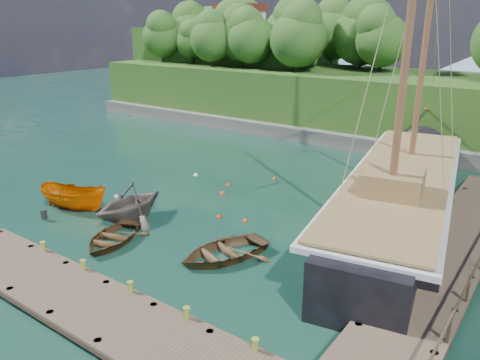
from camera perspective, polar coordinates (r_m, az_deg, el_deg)
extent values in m
plane|color=#113728|center=(24.27, -7.17, -7.83)|extent=(160.00, 160.00, 0.00)
cube|color=#4E4030|center=(18.97, -16.42, -14.88)|extent=(20.00, 3.20, 0.12)
cube|color=black|center=(19.06, -16.38, -15.28)|extent=(20.00, 3.20, 0.20)
cylinder|color=black|center=(27.25, -27.00, -6.67)|extent=(0.28, 0.28, 1.10)
cube|color=#4E4030|center=(25.16, 24.66, -7.16)|extent=(3.20, 24.00, 0.12)
cube|color=black|center=(25.23, 24.61, -7.48)|extent=(3.20, 24.00, 0.20)
cylinder|color=black|center=(36.36, 26.47, -0.46)|extent=(0.28, 0.28, 1.10)
cylinder|color=olive|center=(24.32, -22.61, -9.19)|extent=(0.26, 0.26, 0.45)
cylinder|color=olive|center=(22.05, -18.35, -11.65)|extent=(0.26, 0.26, 0.45)
cylinder|color=olive|center=(19.98, -13.05, -14.55)|extent=(0.26, 0.26, 0.45)
cylinder|color=olive|center=(18.16, -6.42, -17.90)|extent=(0.26, 0.26, 0.45)
imported|color=#50351C|center=(25.18, -15.24, -7.37)|extent=(4.00, 4.75, 0.84)
imported|color=#61574F|center=(27.75, -13.19, -4.68)|extent=(3.97, 4.56, 2.35)
imported|color=brown|center=(22.87, -2.02, -9.45)|extent=(4.67, 5.46, 0.96)
imported|color=#C75B00|center=(30.08, -19.42, -3.41)|extent=(4.86, 2.90, 1.76)
imported|color=silver|center=(22.53, 10.54, -10.26)|extent=(3.54, 5.24, 1.89)
cube|color=black|center=(28.10, 18.78, -2.93)|extent=(8.19, 17.21, 3.43)
cube|color=black|center=(38.19, 20.94, 2.47)|extent=(3.82, 5.63, 3.09)
cube|color=black|center=(19.61, 14.96, -12.32)|extent=(4.45, 4.84, 3.26)
cube|color=silver|center=(27.56, 19.13, 0.25)|extent=(9.16, 22.33, 0.25)
cube|color=brown|center=(27.49, 19.19, 0.74)|extent=(8.61, 21.78, 0.12)
cube|color=brown|center=(23.95, 18.25, -0.25)|extent=(3.17, 3.43, 1.20)
cylinder|color=brown|center=(41.12, 21.95, 7.90)|extent=(1.45, 6.83, 1.69)
cylinder|color=brown|center=(30.54, 22.20, 19.56)|extent=(0.36, 0.36, 18.24)
cylinder|color=brown|center=(22.06, 20.13, 18.67)|extent=(0.36, 0.36, 16.78)
cylinder|color=#8C7A59|center=(37.05, 23.08, 19.39)|extent=(2.27, 12.42, 10.59)
sphere|color=silver|center=(31.42, -14.83, -1.99)|extent=(0.28, 0.28, 0.28)
sphere|color=#DD4513|center=(30.90, -2.16, -1.71)|extent=(0.35, 0.35, 0.35)
sphere|color=#D03800|center=(27.27, -2.56, -4.60)|extent=(0.29, 0.29, 0.29)
sphere|color=white|center=(28.56, 10.94, -3.82)|extent=(0.27, 0.27, 0.27)
sphere|color=#D54406|center=(32.45, -1.50, -0.68)|extent=(0.30, 0.30, 0.30)
sphere|color=#D8510E|center=(33.86, 4.20, 0.12)|extent=(0.29, 0.29, 0.29)
sphere|color=silver|center=(34.69, -5.41, 0.54)|extent=(0.34, 0.34, 0.34)
sphere|color=#E2490B|center=(26.73, 0.64, -5.08)|extent=(0.28, 0.28, 0.28)
cube|color=#474744|center=(47.01, 5.59, 6.16)|extent=(50.00, 4.00, 1.40)
cube|color=#244719|center=(51.76, 9.10, 9.89)|extent=(50.00, 14.00, 6.00)
cube|color=#244719|center=(62.24, -0.90, 13.44)|extent=(24.00, 12.00, 10.00)
cylinder|color=#382616|center=(53.90, 0.42, 14.42)|extent=(0.36, 0.36, 1.40)
sphere|color=#254F1B|center=(53.77, 0.43, 16.97)|extent=(5.42, 5.42, 5.42)
cylinder|color=#382616|center=(51.74, 1.36, 14.24)|extent=(0.36, 0.36, 1.40)
sphere|color=#254F1B|center=(51.61, 1.38, 16.73)|extent=(5.02, 5.02, 5.02)
cylinder|color=#382616|center=(60.79, -9.38, 14.68)|extent=(0.36, 0.36, 1.40)
sphere|color=#254F1B|center=(60.68, -9.49, 16.73)|extent=(4.79, 4.79, 4.79)
cylinder|color=#382616|center=(62.00, 0.51, 15.00)|extent=(0.36, 0.36, 1.40)
sphere|color=#254F1B|center=(61.88, 0.52, 17.48)|extent=(6.25, 6.25, 6.25)
cylinder|color=#382616|center=(61.51, -5.80, 14.88)|extent=(0.36, 0.36, 1.40)
sphere|color=#254F1B|center=(61.39, -5.88, 17.26)|extent=(5.89, 5.89, 5.89)
cylinder|color=#382616|center=(49.94, 16.69, 13.32)|extent=(0.36, 0.36, 1.40)
sphere|color=#254F1B|center=(49.80, 16.94, 15.94)|extent=(5.13, 5.13, 5.13)
cylinder|color=#382616|center=(63.06, 0.31, 15.06)|extent=(0.36, 0.36, 1.40)
sphere|color=#254F1B|center=(62.95, 0.31, 17.04)|extent=(4.80, 4.80, 4.80)
cylinder|color=#382616|center=(52.51, 7.26, 14.16)|extent=(0.36, 0.36, 1.40)
sphere|color=#254F1B|center=(52.37, 7.38, 16.93)|extent=(5.82, 5.82, 5.82)
cylinder|color=#382616|center=(52.98, 14.41, 13.78)|extent=(0.36, 0.36, 1.40)
sphere|color=#254F1B|center=(52.84, 14.64, 16.60)|extent=(6.05, 6.05, 6.05)
cylinder|color=#382616|center=(48.53, 6.86, 13.81)|extent=(0.36, 0.36, 1.40)
sphere|color=#254F1B|center=(48.39, 6.98, 16.66)|extent=(5.47, 5.47, 5.47)
cylinder|color=#382616|center=(59.17, 11.04, 14.48)|extent=(0.36, 0.36, 1.40)
sphere|color=#254F1B|center=(59.05, 11.21, 17.08)|extent=(6.25, 6.25, 6.25)
cylinder|color=#382616|center=(67.38, -4.34, 15.25)|extent=(0.36, 0.36, 1.40)
sphere|color=#254F1B|center=(67.28, -4.39, 17.29)|extent=(5.41, 5.41, 5.41)
cylinder|color=#382616|center=(57.62, 0.87, 14.71)|extent=(0.36, 0.36, 1.40)
sphere|color=#254F1B|center=(57.49, 0.88, 17.11)|extent=(5.47, 5.47, 5.47)
cylinder|color=#382616|center=(57.98, -5.83, 14.64)|extent=(0.36, 0.36, 1.40)
sphere|color=#254F1B|center=(57.88, -5.89, 16.43)|extent=(3.77, 3.77, 3.77)
cylinder|color=#382616|center=(58.66, -0.49, 14.78)|extent=(0.36, 0.36, 1.40)
sphere|color=#254F1B|center=(58.54, -0.50, 17.33)|extent=(6.04, 6.04, 6.04)
cylinder|color=#382616|center=(58.05, 15.24, 14.11)|extent=(0.36, 0.36, 1.40)
sphere|color=#254F1B|center=(57.93, 15.47, 16.63)|extent=(5.89, 5.89, 5.89)
cylinder|color=#382616|center=(54.08, 6.03, 14.34)|extent=(0.36, 0.36, 1.40)
sphere|color=#254F1B|center=(53.94, 6.13, 17.12)|extent=(6.08, 6.08, 6.08)
cylinder|color=#382616|center=(58.95, -4.48, 14.75)|extent=(0.36, 0.36, 1.40)
sphere|color=#254F1B|center=(58.84, -4.53, 16.68)|extent=(4.25, 4.25, 4.25)
cylinder|color=#382616|center=(53.96, -3.39, 14.40)|extent=(0.36, 0.36, 1.40)
sphere|color=#254F1B|center=(53.84, -3.44, 16.70)|extent=(4.77, 4.77, 4.77)
cube|color=silver|center=(59.98, 0.09, 18.50)|extent=(4.00, 5.00, 3.00)
cube|color=#591E19|center=(60.00, 0.09, 20.32)|extent=(4.40, 5.40, 0.80)
cone|color=#728CA5|center=(96.98, 8.37, 15.18)|extent=(40.00, 40.00, 10.00)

